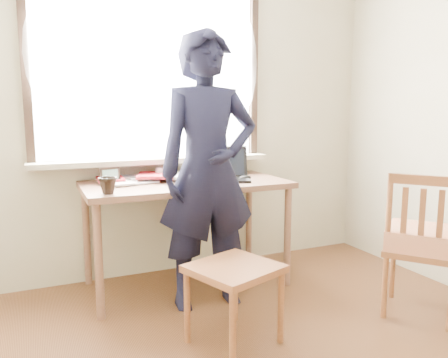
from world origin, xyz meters
name	(u,v)px	position (x,y,z in m)	size (l,w,h in m)	color
room_shell	(301,31)	(-0.02, 0.20, 1.64)	(3.52, 4.02, 2.61)	beige
desk	(186,193)	(-0.05, 1.63, 0.71)	(1.48, 0.74, 0.79)	brown
laptop	(224,172)	(0.25, 1.60, 0.85)	(0.44, 0.40, 0.25)	black
mug_white	(162,173)	(-0.16, 1.84, 0.84)	(0.11, 0.11, 0.09)	white
mug_dark	(108,186)	(-0.65, 1.37, 0.85)	(0.11, 0.11, 0.11)	black
mouse	(245,178)	(0.39, 1.53, 0.81)	(0.10, 0.07, 0.04)	black
desk_clutter	(149,177)	(-0.27, 1.84, 0.82)	(0.85, 0.48, 0.04)	white
book_a	(121,179)	(-0.47, 1.87, 0.81)	(0.22, 0.29, 0.03)	white
book_b	(214,173)	(0.28, 1.89, 0.80)	(0.19, 0.26, 0.02)	white
picture_frame	(110,177)	(-0.58, 1.73, 0.85)	(0.14, 0.03, 0.11)	black
work_chair	(234,277)	(-0.08, 0.72, 0.39)	(0.57, 0.55, 0.46)	brown
side_chair	(422,241)	(1.17, 0.55, 0.49)	(0.59, 0.60, 0.93)	brown
person	(208,171)	(-0.01, 1.27, 0.92)	(0.67, 0.44, 1.83)	black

